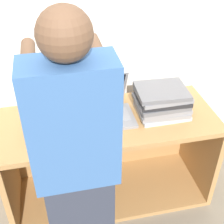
# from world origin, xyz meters

# --- Properties ---
(ground_plane) EXTENTS (12.00, 12.00, 0.00)m
(ground_plane) POSITION_xyz_m (0.00, 0.00, 0.00)
(ground_plane) COLOR #756B5B
(wall_back) EXTENTS (8.00, 0.05, 2.40)m
(wall_back) POSITION_xyz_m (0.00, 0.69, 1.20)
(wall_back) COLOR silver
(wall_back) RESTS_ON ground_plane
(cart) EXTENTS (1.44, 0.58, 0.71)m
(cart) POSITION_xyz_m (0.00, 0.36, 0.36)
(cart) COLOR #A87A47
(cart) RESTS_ON ground_plane
(laptop_open) EXTENTS (0.33, 0.38, 0.26)m
(laptop_open) POSITION_xyz_m (0.00, 0.35, 0.77)
(laptop_open) COLOR gray
(laptop_open) RESTS_ON cart
(laptop_stack_left) EXTENTS (0.34, 0.28, 0.08)m
(laptop_stack_left) POSITION_xyz_m (-0.35, 0.29, 0.76)
(laptop_stack_left) COLOR gray
(laptop_stack_left) RESTS_ON cart
(laptop_stack_right) EXTENTS (0.35, 0.28, 0.19)m
(laptop_stack_right) POSITION_xyz_m (0.36, 0.29, 0.81)
(laptop_stack_right) COLOR #B7B7BC
(laptop_stack_right) RESTS_ON cart
(person) EXTENTS (0.40, 0.53, 1.63)m
(person) POSITION_xyz_m (-0.27, -0.22, 0.82)
(person) COLOR #2D3342
(person) RESTS_ON ground_plane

